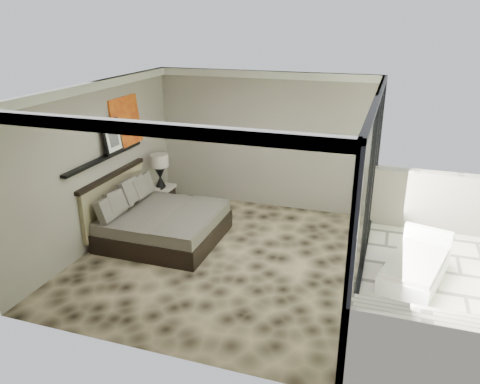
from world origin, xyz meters
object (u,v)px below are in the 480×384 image
(nightstand, at_px, (161,198))
(lounger, at_px, (416,267))
(bed, at_px, (159,222))
(table_lamp, at_px, (160,166))

(nightstand, height_order, lounger, lounger)
(bed, relative_size, lounger, 1.21)
(bed, bearing_deg, nightstand, 116.36)
(table_lamp, xyz_separation_m, lounger, (4.96, -1.19, -0.77))
(bed, xyz_separation_m, table_lamp, (-0.59, 1.23, 0.62))
(bed, height_order, nightstand, bed)
(nightstand, distance_m, table_lamp, 0.70)
(bed, relative_size, nightstand, 3.92)
(lounger, bearing_deg, nightstand, -178.33)
(table_lamp, relative_size, lounger, 0.41)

